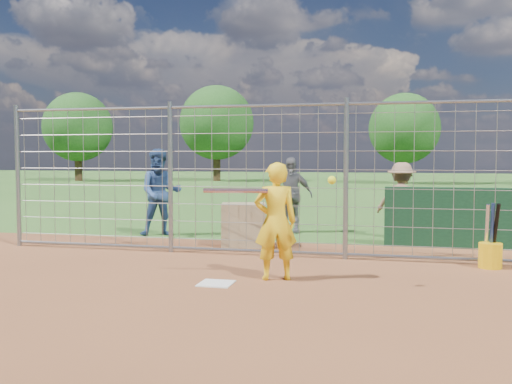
% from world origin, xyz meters
% --- Properties ---
extents(ground, '(100.00, 100.00, 0.00)m').
position_xyz_m(ground, '(0.00, 0.00, 0.00)').
color(ground, '#2D591E').
rests_on(ground, ground).
extents(infield_dirt, '(18.00, 18.00, 0.00)m').
position_xyz_m(infield_dirt, '(0.00, -3.00, 0.01)').
color(infield_dirt, brown).
rests_on(infield_dirt, ground).
extents(home_plate, '(0.43, 0.43, 0.02)m').
position_xyz_m(home_plate, '(0.00, -0.20, 0.01)').
color(home_plate, silver).
rests_on(home_plate, ground).
extents(dugout_wall, '(2.60, 0.20, 1.10)m').
position_xyz_m(dugout_wall, '(3.40, 3.60, 0.55)').
color(dugout_wall, '#11381E').
rests_on(dugout_wall, ground).
extents(batter, '(0.67, 0.55, 1.59)m').
position_xyz_m(batter, '(0.70, 0.25, 0.79)').
color(batter, yellow).
rests_on(batter, ground).
extents(bystander_a, '(1.08, 0.98, 1.82)m').
position_xyz_m(bystander_a, '(-2.47, 3.86, 0.91)').
color(bystander_a, navy).
rests_on(bystander_a, ground).
extents(bystander_b, '(0.99, 0.48, 1.65)m').
position_xyz_m(bystander_b, '(0.08, 5.00, 0.82)').
color(bystander_b, '#5E5E63').
rests_on(bystander_b, ground).
extents(bystander_c, '(1.08, 0.75, 1.54)m').
position_xyz_m(bystander_c, '(2.42, 4.69, 0.77)').
color(bystander_c, '#936950').
rests_on(bystander_c, ground).
extents(equipment_bin, '(0.91, 0.72, 0.80)m').
position_xyz_m(equipment_bin, '(-0.43, 2.89, 0.40)').
color(equipment_bin, tan).
rests_on(equipment_bin, ground).
extents(equipment_in_play, '(1.77, 0.37, 0.25)m').
position_xyz_m(equipment_in_play, '(0.51, -0.00, 1.25)').
color(equipment_in_play, silver).
rests_on(equipment_in_play, ground).
extents(bucket_with_bats, '(0.34, 0.37, 0.98)m').
position_xyz_m(bucket_with_bats, '(3.66, 1.76, 0.25)').
color(bucket_with_bats, '#F1B50C').
rests_on(bucket_with_bats, ground).
extents(backstop_fence, '(9.08, 0.08, 2.60)m').
position_xyz_m(backstop_fence, '(0.00, 2.00, 1.26)').
color(backstop_fence, gray).
rests_on(backstop_fence, ground).
extents(tree_line, '(44.66, 6.72, 6.48)m').
position_xyz_m(tree_line, '(3.13, 28.13, 3.71)').
color(tree_line, '#3F2B19').
rests_on(tree_line, ground).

